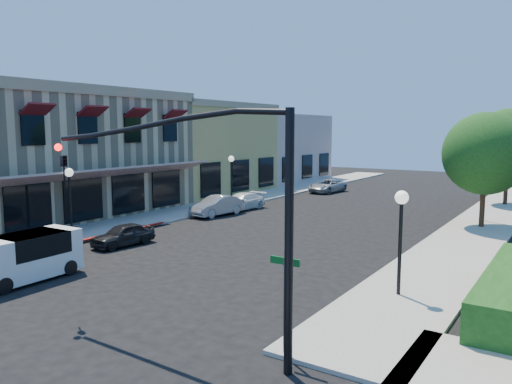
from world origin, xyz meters
The scene contains 21 objects.
ground centered at (0.00, 0.00, 0.00)m, with size 120.00×120.00×0.00m, color black.
sidewalk_left centered at (-8.75, 27.00, 0.06)m, with size 3.50×50.00×0.12m, color gray.
sidewalk_right centered at (8.75, 27.00, 0.06)m, with size 3.50×50.00×0.12m, color gray.
curb_red_strip centered at (-6.90, 8.00, 0.00)m, with size 0.25×10.00×0.06m, color maroon.
corner_brick_building centered at (-15.45, 11.00, 4.01)m, with size 11.77×18.20×8.10m.
yellow_stucco_building centered at (-15.50, 26.00, 3.80)m, with size 10.00×12.00×7.60m, color tan.
pink_stucco_building centered at (-15.50, 38.00, 3.50)m, with size 10.00×12.00×7.00m, color #C09C91.
hedge centered at (11.70, 9.00, 0.00)m, with size 1.40×8.00×1.10m, color #164313.
street_tree_a centered at (8.80, 22.00, 4.19)m, with size 4.56×4.56×6.48m.
street_tree_b centered at (8.80, 32.00, 4.54)m, with size 4.94×4.94×7.02m.
signal_mast_arm centered at (5.86, 1.50, 4.09)m, with size 8.01×0.39×6.00m.
street_name_sign centered at (7.50, 2.20, 1.70)m, with size 0.80×0.06×2.50m.
lamppost_left_near centered at (-8.50, 8.00, 2.74)m, with size 0.44×0.44×3.57m.
lamppost_left_far centered at (-8.50, 22.00, 2.74)m, with size 0.44×0.44×3.57m.
lamppost_right_near centered at (8.50, 8.00, 2.74)m, with size 0.44×0.44×3.57m.
lamppost_right_far centered at (8.50, 24.00, 2.74)m, with size 0.44×0.44×3.57m.
white_van centered at (-3.54, 2.29, 0.99)m, with size 1.81×3.92×1.71m.
parked_car_a centered at (-4.80, 8.13, 0.53)m, with size 1.26×3.14×1.07m, color black.
parked_car_b centered at (-6.20, 17.27, 0.64)m, with size 1.35×3.87×1.27m, color #A3A4A8.
parked_car_c centered at (-6.20, 20.00, 0.57)m, with size 1.59×3.91×1.13m, color white.
parked_car_d centered at (-5.35, 32.00, 0.58)m, with size 1.91×4.15×1.15m, color #A6A9AB.
Camera 1 is at (13.29, -7.90, 5.54)m, focal length 35.00 mm.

